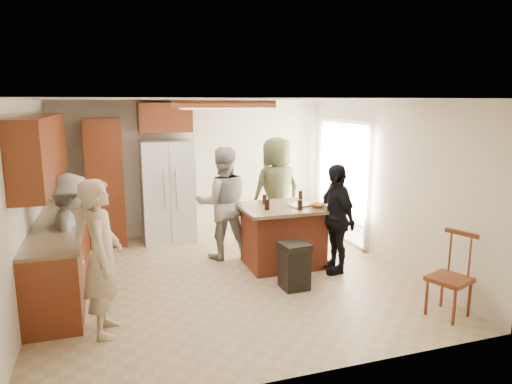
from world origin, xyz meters
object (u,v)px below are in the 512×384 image
object	(u,v)px
trash_bin	(294,265)
person_front_left	(102,258)
person_behind_right	(277,191)
kitchen_island	(283,235)
refrigerator	(168,191)
person_behind_left	(223,203)
person_counter	(73,235)
person_side_right	(336,218)
spindle_chair	(450,279)

from	to	relation	value
trash_bin	person_front_left	bearing A→B (deg)	-168.76
person_behind_right	kitchen_island	world-z (taller)	person_behind_right
refrigerator	trash_bin	xyz separation A→B (m)	(1.30, -2.74, -0.58)
person_behind_left	trash_bin	xyz separation A→B (m)	(0.59, -1.51, -0.57)
kitchen_island	person_counter	bearing A→B (deg)	-177.27
person_front_left	person_side_right	world-z (taller)	person_front_left
person_side_right	spindle_chair	world-z (taller)	person_side_right
person_front_left	kitchen_island	bearing A→B (deg)	-56.82
person_front_left	trash_bin	world-z (taller)	person_front_left
refrigerator	kitchen_island	xyz separation A→B (m)	(1.48, -1.86, -0.43)
person_counter	person_behind_left	bearing A→B (deg)	-78.76
person_counter	trash_bin	xyz separation A→B (m)	(2.77, -0.74, -0.47)
person_behind_left	spindle_chair	distance (m)	3.48
person_behind_right	spindle_chair	size ratio (longest dim) A/B	1.89
person_behind_right	kitchen_island	size ratio (longest dim) A/B	1.47
person_front_left	person_side_right	bearing A→B (deg)	-69.09
refrigerator	trash_bin	size ratio (longest dim) A/B	2.86
kitchen_island	person_behind_right	bearing A→B (deg)	74.41
spindle_chair	refrigerator	bearing A→B (deg)	123.88
person_behind_left	person_counter	distance (m)	2.31
person_side_right	person_counter	world-z (taller)	person_side_right
person_behind_right	kitchen_island	distance (m)	1.21
person_side_right	spindle_chair	distance (m)	1.84
person_front_left	spindle_chair	size ratio (longest dim) A/B	1.71
spindle_chair	person_front_left	bearing A→B (deg)	167.87
kitchen_island	trash_bin	size ratio (longest dim) A/B	2.03
person_counter	person_side_right	bearing A→B (deg)	-103.50
kitchen_island	trash_bin	distance (m)	0.91
trash_bin	spindle_chair	world-z (taller)	spindle_chair
person_counter	trash_bin	bearing A→B (deg)	-113.21
person_counter	kitchen_island	bearing A→B (deg)	-95.53
person_behind_left	person_counter	xyz separation A→B (m)	(-2.18, -0.77, -0.10)
person_front_left	person_behind_right	world-z (taller)	person_behind_right
refrigerator	kitchen_island	world-z (taller)	refrigerator
person_side_right	trash_bin	xyz separation A→B (m)	(-0.82, -0.41, -0.48)
person_counter	spindle_chair	xyz separation A→B (m)	(4.18, -2.04, -0.34)
person_front_left	person_behind_right	xyz separation A→B (m)	(2.89, 2.44, 0.09)
person_behind_right	person_side_right	distance (m)	1.59
person_behind_left	kitchen_island	size ratio (longest dim) A/B	1.40
person_side_right	person_behind_right	bearing A→B (deg)	-168.48
person_counter	kitchen_island	size ratio (longest dim) A/B	1.24
refrigerator	person_behind_right	bearing A→B (deg)	-23.60
person_behind_left	person_behind_right	size ratio (longest dim) A/B	0.95
person_behind_left	person_counter	world-z (taller)	person_behind_left
person_front_left	kitchen_island	xyz separation A→B (m)	(2.59, 1.36, -0.38)
person_counter	person_front_left	bearing A→B (deg)	-171.43
person_behind_left	spindle_chair	xyz separation A→B (m)	(2.01, -2.81, -0.44)
spindle_chair	person_side_right	bearing A→B (deg)	109.21
person_side_right	trash_bin	world-z (taller)	person_side_right
person_behind_left	person_behind_right	world-z (taller)	person_behind_right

